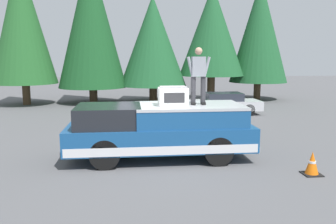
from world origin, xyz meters
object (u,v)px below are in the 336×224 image
object	(u,v)px
parked_car_silver	(222,103)
traffic_cone	(312,164)
person_on_truck_bed	(198,74)
pickup_truck	(160,130)
compressor_unit	(173,96)

from	to	relation	value
parked_car_silver	traffic_cone	distance (m)	9.94
person_on_truck_bed	parked_car_silver	distance (m)	8.83
person_on_truck_bed	pickup_truck	bearing A→B (deg)	86.90
parked_car_silver	compressor_unit	bearing A→B (deg)	155.66
compressor_unit	person_on_truck_bed	distance (m)	0.99
pickup_truck	traffic_cone	distance (m)	4.32
person_on_truck_bed	traffic_cone	bearing A→B (deg)	-124.46
pickup_truck	compressor_unit	bearing A→B (deg)	-114.16
pickup_truck	parked_car_silver	size ratio (longest dim) A/B	1.35
pickup_truck	parked_car_silver	xyz separation A→B (m)	(8.03, -4.07, -0.29)
person_on_truck_bed	compressor_unit	bearing A→B (deg)	97.68
pickup_truck	parked_car_silver	bearing A→B (deg)	-26.90
compressor_unit	person_on_truck_bed	world-z (taller)	person_on_truck_bed
pickup_truck	parked_car_silver	world-z (taller)	pickup_truck
compressor_unit	person_on_truck_bed	xyz separation A→B (m)	(0.10, -0.77, 0.62)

